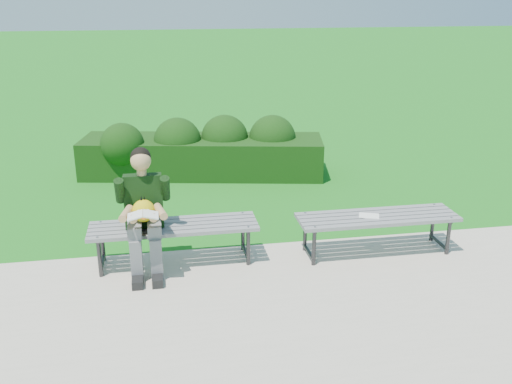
# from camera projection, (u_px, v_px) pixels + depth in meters

# --- Properties ---
(ground) EXTENTS (80.00, 80.00, 0.00)m
(ground) POSITION_uv_depth(u_px,v_px,m) (245.00, 247.00, 6.69)
(ground) COLOR #177E15
(ground) RESTS_ON ground
(walkway) EXTENTS (30.00, 3.50, 0.02)m
(walkway) POSITION_uv_depth(u_px,v_px,m) (275.00, 328.00, 5.06)
(walkway) COLOR #A8A38B
(walkway) RESTS_ON ground
(hedge) EXTENTS (3.96, 1.68, 0.95)m
(hedge) POSITION_uv_depth(u_px,v_px,m) (204.00, 150.00, 9.21)
(hedge) COLOR #113913
(hedge) RESTS_ON ground
(bench_left) EXTENTS (1.80, 0.50, 0.46)m
(bench_left) POSITION_uv_depth(u_px,v_px,m) (174.00, 229.00, 6.14)
(bench_left) COLOR gray
(bench_left) RESTS_ON walkway
(bench_right) EXTENTS (1.80, 0.50, 0.46)m
(bench_right) POSITION_uv_depth(u_px,v_px,m) (377.00, 220.00, 6.39)
(bench_right) COLOR gray
(bench_right) RESTS_ON walkway
(seated_boy) EXTENTS (0.56, 0.76, 1.31)m
(seated_boy) POSITION_uv_depth(u_px,v_px,m) (144.00, 208.00, 5.90)
(seated_boy) COLOR gray
(seated_boy) RESTS_ON walkway
(paper_sheet) EXTENTS (0.26, 0.23, 0.01)m
(paper_sheet) POSITION_uv_depth(u_px,v_px,m) (369.00, 216.00, 6.35)
(paper_sheet) COLOR white
(paper_sheet) RESTS_ON bench_right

